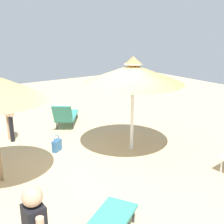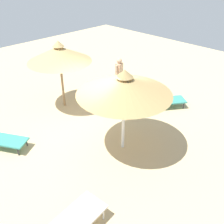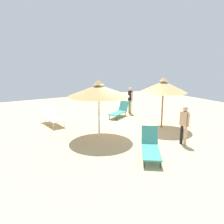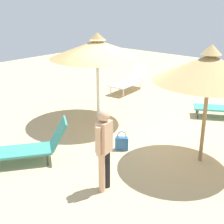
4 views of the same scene
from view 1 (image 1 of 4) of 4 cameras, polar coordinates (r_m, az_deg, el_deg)
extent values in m
cube|color=tan|center=(7.81, -2.78, -9.87)|extent=(24.00, 24.00, 0.10)
cylinder|color=white|center=(8.07, 4.05, 0.33)|extent=(0.09, 0.09, 2.36)
cone|color=tan|center=(7.84, 4.20, 7.64)|extent=(2.80, 2.80, 0.52)
cone|color=tan|center=(7.80, 4.26, 10.25)|extent=(0.50, 0.50, 0.22)
cube|color=teal|center=(5.07, -1.08, -21.42)|extent=(1.54, 1.25, 0.05)
cylinder|color=#2D2D33|center=(5.69, -0.68, -18.69)|extent=(0.04, 0.04, 0.28)
cylinder|color=#2D2D33|center=(5.53, 4.30, -19.89)|extent=(0.04, 0.04, 0.28)
cube|color=teal|center=(10.67, -8.89, -0.72)|extent=(1.40, 1.61, 0.05)
cylinder|color=#2D2D33|center=(11.36, -9.69, -0.53)|extent=(0.04, 0.04, 0.27)
cylinder|color=#2D2D33|center=(11.28, -6.99, -0.55)|extent=(0.04, 0.04, 0.27)
cylinder|color=#2D2D33|center=(10.17, -10.93, -2.64)|extent=(0.04, 0.04, 0.27)
cylinder|color=#2D2D33|center=(10.08, -7.92, -2.67)|extent=(0.04, 0.04, 0.27)
cube|color=teal|center=(9.69, -9.87, -0.39)|extent=(0.75, 0.69, 0.67)
cylinder|color=silver|center=(7.58, 20.96, -10.04)|extent=(0.04, 0.04, 0.34)
sphere|color=tan|center=(3.36, -15.62, -15.89)|extent=(0.24, 0.24, 0.24)
cylinder|color=tan|center=(3.76, -16.05, -20.73)|extent=(0.09, 0.09, 0.60)
cylinder|color=black|center=(9.37, -19.36, -3.15)|extent=(0.13, 0.13, 0.83)
cylinder|color=tan|center=(9.53, -19.83, -2.87)|extent=(0.13, 0.13, 0.83)
cube|color=tan|center=(9.25, -20.03, 1.25)|extent=(0.26, 0.32, 0.62)
sphere|color=tan|center=(9.15, -20.29, 3.82)|extent=(0.23, 0.23, 0.23)
cylinder|color=tan|center=(9.08, -19.52, 0.88)|extent=(0.09, 0.09, 0.57)
cylinder|color=tan|center=(9.43, -20.50, 1.32)|extent=(0.09, 0.09, 0.57)
cube|color=#336699|center=(8.40, -10.93, -6.59)|extent=(0.35, 0.30, 0.34)
torus|color=#336699|center=(8.31, -11.01, -5.20)|extent=(0.21, 0.15, 0.23)
camera|label=2|loc=(9.50, 52.21, 22.08)|focal=40.95mm
camera|label=3|loc=(17.86, -2.83, 16.96)|focal=36.33mm
camera|label=4|loc=(12.78, -42.89, 13.16)|focal=50.61mm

